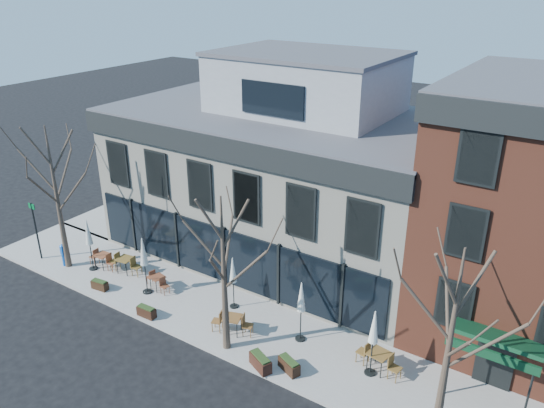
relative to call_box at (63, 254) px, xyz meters
The scene contains 24 objects.
ground 9.34m from the call_box, 20.77° to the left, with size 120.00×120.00×0.00m, color black.
sidewalk_front 12.02m from the call_box, ahead, with size 33.50×4.70×0.15m, color gray.
sidewalk_side 9.67m from the call_box, 105.37° to the left, with size 4.50×12.00×0.15m, color gray.
corner_building 12.72m from the call_box, 43.66° to the left, with size 18.39×10.39×11.10m.
red_brick_building 23.71m from the call_box, 20.89° to the left, with size 8.20×11.78×11.18m.
tree_corner 3.40m from the call_box, 24.43° to the left, with size 3.93×3.98×7.92m.
tree_mid 12.08m from the call_box, ahead, with size 3.50×3.55×7.04m.
tree_right 20.96m from the call_box, ahead, with size 3.72×3.77×7.48m.
sign_pole 2.19m from the call_box, behind, with size 0.50×0.10×3.40m.
call_box is the anchor object (origin of this frame).
cafe_set_0 2.20m from the call_box, 28.79° to the left, with size 1.83×0.76×0.96m.
cafe_set_1 3.63m from the call_box, 22.14° to the left, with size 2.00×0.88×1.03m.
cafe_set_2 6.07m from the call_box, 10.51° to the left, with size 1.71×0.79×0.88m.
cafe_set_3 11.31m from the call_box, ahead, with size 1.97×1.09×1.01m.
cafe_set_5 17.77m from the call_box, ahead, with size 2.04×0.91×1.05m.
umbrella_0 2.19m from the call_box, 20.95° to the left, with size 0.47×0.47×2.92m.
umbrella_1 5.94m from the call_box, ahead, with size 0.49×0.49×3.05m.
umbrella_2 10.40m from the call_box, 10.96° to the left, with size 0.43×0.43×2.68m.
umbrella_3 14.22m from the call_box, ahead, with size 0.46×0.46×2.90m.
umbrella_4 17.61m from the call_box, ahead, with size 0.48×0.48×2.97m.
planter_0 3.57m from the call_box, ahead, with size 0.92×0.46×0.50m.
planter_1 7.27m from the call_box, ahead, with size 0.95×0.41×0.52m.
planter_2 13.69m from the call_box, ahead, with size 1.19×0.86×0.62m.
planter_3 14.72m from the call_box, ahead, with size 1.10×0.76×0.57m.
Camera 1 is at (14.74, -18.24, 14.89)m, focal length 35.00 mm.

